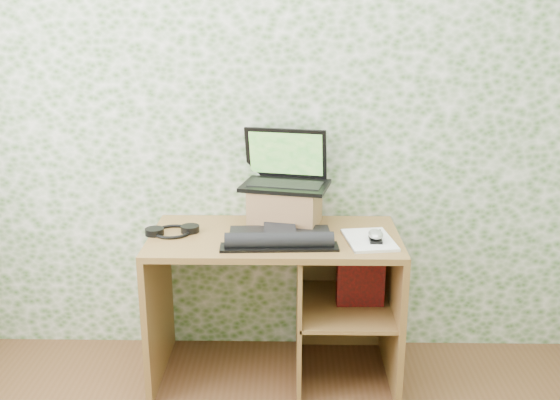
{
  "coord_description": "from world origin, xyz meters",
  "views": [
    {
      "loc": [
        0.07,
        -1.38,
        1.78
      ],
      "look_at": [
        0.03,
        1.39,
        0.94
      ],
      "focal_mm": 40.0,
      "sensor_mm": 36.0,
      "label": 1
    }
  ],
  "objects_px": {
    "keyboard": "(280,237)",
    "laptop": "(285,173)",
    "notepad": "(369,240)",
    "desk": "(291,284)",
    "riser": "(285,207)"
  },
  "relations": [
    {
      "from": "keyboard",
      "to": "laptop",
      "type": "bearing_deg",
      "value": 82.52
    },
    {
      "from": "laptop",
      "to": "keyboard",
      "type": "bearing_deg",
      "value": -82.46
    },
    {
      "from": "keyboard",
      "to": "notepad",
      "type": "distance_m",
      "value": 0.42
    },
    {
      "from": "desk",
      "to": "keyboard",
      "type": "bearing_deg",
      "value": -111.74
    },
    {
      "from": "notepad",
      "to": "riser",
      "type": "bearing_deg",
      "value": 142.64
    },
    {
      "from": "desk",
      "to": "riser",
      "type": "bearing_deg",
      "value": 103.87
    },
    {
      "from": "riser",
      "to": "keyboard",
      "type": "bearing_deg",
      "value": -95.61
    },
    {
      "from": "laptop",
      "to": "notepad",
      "type": "xyz_separation_m",
      "value": [
        0.4,
        -0.27,
        -0.26
      ]
    },
    {
      "from": "riser",
      "to": "notepad",
      "type": "relative_size",
      "value": 1.1
    },
    {
      "from": "desk",
      "to": "keyboard",
      "type": "distance_m",
      "value": 0.33
    },
    {
      "from": "laptop",
      "to": "notepad",
      "type": "bearing_deg",
      "value": -21.84
    },
    {
      "from": "keyboard",
      "to": "notepad",
      "type": "xyz_separation_m",
      "value": [
        0.42,
        0.03,
        -0.02
      ]
    },
    {
      "from": "keyboard",
      "to": "notepad",
      "type": "height_order",
      "value": "keyboard"
    },
    {
      "from": "desk",
      "to": "keyboard",
      "type": "relative_size",
      "value": 2.22
    },
    {
      "from": "laptop",
      "to": "notepad",
      "type": "height_order",
      "value": "laptop"
    }
  ]
}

